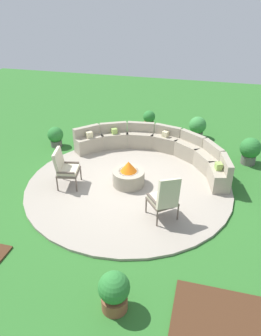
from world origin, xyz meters
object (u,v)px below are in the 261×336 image
at_px(potted_plant_0, 114,291).
at_px(potted_plant_1, 149,119).
at_px(potted_plant_4, 198,127).
at_px(fire_pit, 129,176).
at_px(lounge_chair_front_left, 65,167).
at_px(lounge_chair_front_right, 165,198).
at_px(curved_stone_bench, 158,148).
at_px(potted_plant_3, 56,136).
at_px(potted_plant_2, 250,150).

height_order(potted_plant_0, potted_plant_1, potted_plant_0).
bearing_deg(potted_plant_1, potted_plant_4, -10.45).
distance_m(fire_pit, lounge_chair_front_left, 1.68).
distance_m(lounge_chair_front_right, potted_plant_1, 5.51).
bearing_deg(lounge_chair_front_left, fire_pit, 94.99).
bearing_deg(curved_stone_bench, potted_plant_4, 62.24).
xyz_separation_m(fire_pit, potted_plant_4, (1.51, 3.76, 0.09)).
height_order(lounge_chair_front_right, potted_plant_0, lounge_chair_front_right).
distance_m(fire_pit, potted_plant_3, 3.52).
relative_size(lounge_chair_front_right, potted_plant_2, 1.37).
height_order(fire_pit, potted_plant_2, potted_plant_2).
bearing_deg(fire_pit, lounge_chair_front_right, -46.38).
height_order(lounge_chair_front_right, potted_plant_3, lounge_chair_front_right).
bearing_deg(lounge_chair_front_left, potted_plant_2, 107.72).
xyz_separation_m(potted_plant_2, potted_plant_4, (-1.67, 1.59, -0.04)).
relative_size(lounge_chair_front_left, potted_plant_4, 1.36).
bearing_deg(lounge_chair_front_right, lounge_chair_front_left, 125.86).
height_order(lounge_chair_front_left, potted_plant_4, lounge_chair_front_left).
bearing_deg(lounge_chair_front_right, potted_plant_3, 105.15).
xyz_separation_m(potted_plant_1, potted_plant_4, (1.82, -0.34, 0.03)).
xyz_separation_m(fire_pit, potted_plant_2, (3.18, 2.18, 0.13)).
distance_m(potted_plant_2, potted_plant_3, 6.21).
distance_m(fire_pit, curved_stone_bench, 1.83).
distance_m(fire_pit, lounge_chair_front_right, 1.70).
xyz_separation_m(lounge_chair_front_left, potted_plant_3, (-1.42, 2.28, -0.24)).
bearing_deg(potted_plant_3, lounge_chair_front_right, -35.93).
xyz_separation_m(fire_pit, potted_plant_1, (-0.31, 4.10, 0.06)).
relative_size(curved_stone_bench, potted_plant_0, 6.40).
distance_m(curved_stone_bench, potted_plant_0, 5.48).
bearing_deg(lounge_chair_front_right, potted_plant_2, 20.10).
relative_size(curved_stone_bench, potted_plant_1, 6.80).
relative_size(fire_pit, potted_plant_4, 1.12).
bearing_deg(lounge_chair_front_left, potted_plant_3, -159.13).
xyz_separation_m(curved_stone_bench, potted_plant_1, (-0.77, 2.33, 0.00)).
xyz_separation_m(fire_pit, potted_plant_3, (-3.02, 1.81, 0.04)).
bearing_deg(potted_plant_0, potted_plant_4, 84.22).
bearing_deg(fire_pit, lounge_chair_front_left, -163.84).
relative_size(fire_pit, potted_plant_1, 1.19).
distance_m(lounge_chair_front_right, potted_plant_0, 2.53).
distance_m(fire_pit, potted_plant_4, 4.06).
xyz_separation_m(fire_pit, lounge_chair_front_right, (1.15, -1.21, 0.30)).
bearing_deg(lounge_chair_front_left, potted_plant_1, 153.05).
bearing_deg(fire_pit, potted_plant_2, 34.35).
distance_m(potted_plant_1, potted_plant_3, 3.55).
bearing_deg(potted_plant_3, lounge_chair_front_left, -57.95).
bearing_deg(potted_plant_3, potted_plant_0, -55.60).
distance_m(curved_stone_bench, potted_plant_4, 2.26).
bearing_deg(potted_plant_0, potted_plant_2, 67.58).
bearing_deg(curved_stone_bench, potted_plant_2, 8.52).
height_order(potted_plant_0, potted_plant_3, potted_plant_0).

